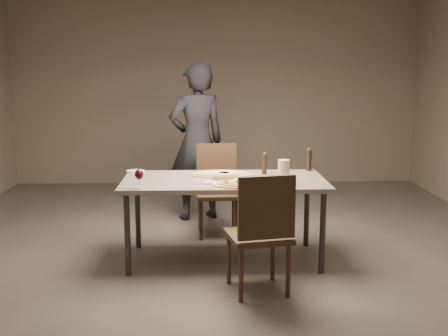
{
  "coord_description": "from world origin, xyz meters",
  "views": [
    {
      "loc": [
        -0.18,
        -4.9,
        1.73
      ],
      "look_at": [
        0.0,
        0.0,
        0.85
      ],
      "focal_mm": 45.0,
      "sensor_mm": 36.0,
      "label": 1
    }
  ],
  "objects_px": {
    "zucchini_pizza": "(249,183)",
    "bread_basket": "(224,175)",
    "dining_table": "(224,185)",
    "chair_far": "(217,184)",
    "carafe": "(284,172)",
    "diner": "(197,142)",
    "chair_near": "(262,228)",
    "ham_pizza": "(221,174)",
    "pepper_mill_left": "(264,164)"
  },
  "relations": [
    {
      "from": "dining_table",
      "to": "chair_near",
      "type": "xyz_separation_m",
      "value": [
        0.26,
        -0.82,
        -0.16
      ]
    },
    {
      "from": "dining_table",
      "to": "zucchini_pizza",
      "type": "xyz_separation_m",
      "value": [
        0.2,
        -0.28,
        0.07
      ]
    },
    {
      "from": "bread_basket",
      "to": "pepper_mill_left",
      "type": "bearing_deg",
      "value": 35.23
    },
    {
      "from": "dining_table",
      "to": "carafe",
      "type": "xyz_separation_m",
      "value": [
        0.5,
        -0.23,
        0.16
      ]
    },
    {
      "from": "ham_pizza",
      "to": "dining_table",
      "type": "bearing_deg",
      "value": -95.68
    },
    {
      "from": "ham_pizza",
      "to": "zucchini_pizza",
      "type": "bearing_deg",
      "value": -77.25
    },
    {
      "from": "ham_pizza",
      "to": "pepper_mill_left",
      "type": "xyz_separation_m",
      "value": [
        0.41,
        0.06,
        0.08
      ]
    },
    {
      "from": "ham_pizza",
      "to": "chair_far",
      "type": "xyz_separation_m",
      "value": [
        -0.02,
        0.7,
        -0.24
      ]
    },
    {
      "from": "zucchini_pizza",
      "to": "bread_basket",
      "type": "bearing_deg",
      "value": 129.94
    },
    {
      "from": "bread_basket",
      "to": "pepper_mill_left",
      "type": "height_order",
      "value": "pepper_mill_left"
    },
    {
      "from": "pepper_mill_left",
      "to": "chair_near",
      "type": "height_order",
      "value": "chair_near"
    },
    {
      "from": "diner",
      "to": "bread_basket",
      "type": "bearing_deg",
      "value": 80.14
    },
    {
      "from": "pepper_mill_left",
      "to": "carafe",
      "type": "distance_m",
      "value": 0.47
    },
    {
      "from": "diner",
      "to": "dining_table",
      "type": "bearing_deg",
      "value": 80.35
    },
    {
      "from": "dining_table",
      "to": "carafe",
      "type": "relative_size",
      "value": 8.67
    },
    {
      "from": "zucchini_pizza",
      "to": "diner",
      "type": "height_order",
      "value": "diner"
    },
    {
      "from": "zucchini_pizza",
      "to": "ham_pizza",
      "type": "distance_m",
      "value": 0.5
    },
    {
      "from": "pepper_mill_left",
      "to": "carafe",
      "type": "bearing_deg",
      "value": -75.51
    },
    {
      "from": "ham_pizza",
      "to": "chair_far",
      "type": "height_order",
      "value": "chair_far"
    },
    {
      "from": "zucchini_pizza",
      "to": "bread_basket",
      "type": "height_order",
      "value": "bread_basket"
    },
    {
      "from": "carafe",
      "to": "chair_near",
      "type": "xyz_separation_m",
      "value": [
        -0.25,
        -0.59,
        -0.32
      ]
    },
    {
      "from": "dining_table",
      "to": "chair_far",
      "type": "xyz_separation_m",
      "value": [
        -0.04,
        0.87,
        -0.17
      ]
    },
    {
      "from": "dining_table",
      "to": "carafe",
      "type": "height_order",
      "value": "carafe"
    },
    {
      "from": "pepper_mill_left",
      "to": "diner",
      "type": "xyz_separation_m",
      "value": [
        -0.64,
        1.22,
        0.05
      ]
    },
    {
      "from": "zucchini_pizza",
      "to": "carafe",
      "type": "xyz_separation_m",
      "value": [
        0.3,
        0.05,
        0.09
      ]
    },
    {
      "from": "ham_pizza",
      "to": "carafe",
      "type": "height_order",
      "value": "carafe"
    },
    {
      "from": "chair_near",
      "to": "chair_far",
      "type": "height_order",
      "value": "chair_near"
    },
    {
      "from": "zucchini_pizza",
      "to": "carafe",
      "type": "height_order",
      "value": "carafe"
    },
    {
      "from": "bread_basket",
      "to": "pepper_mill_left",
      "type": "relative_size",
      "value": 1.03
    },
    {
      "from": "ham_pizza",
      "to": "carafe",
      "type": "xyz_separation_m",
      "value": [
        0.53,
        -0.39,
        0.09
      ]
    },
    {
      "from": "bread_basket",
      "to": "chair_far",
      "type": "relative_size",
      "value": 0.22
    },
    {
      "from": "bread_basket",
      "to": "pepper_mill_left",
      "type": "xyz_separation_m",
      "value": [
        0.38,
        0.27,
        0.05
      ]
    },
    {
      "from": "chair_far",
      "to": "bread_basket",
      "type": "bearing_deg",
      "value": 90.44
    },
    {
      "from": "ham_pizza",
      "to": "chair_near",
      "type": "distance_m",
      "value": 1.05
    },
    {
      "from": "carafe",
      "to": "ham_pizza",
      "type": "bearing_deg",
      "value": 143.51
    },
    {
      "from": "ham_pizza",
      "to": "bread_basket",
      "type": "relative_size",
      "value": 2.62
    },
    {
      "from": "chair_near",
      "to": "dining_table",
      "type": "bearing_deg",
      "value": 95.82
    },
    {
      "from": "carafe",
      "to": "pepper_mill_left",
      "type": "bearing_deg",
      "value": 104.49
    },
    {
      "from": "zucchini_pizza",
      "to": "chair_near",
      "type": "bearing_deg",
      "value": -84.45
    },
    {
      "from": "diner",
      "to": "carafe",
      "type": "bearing_deg",
      "value": 94.65
    },
    {
      "from": "ham_pizza",
      "to": "chair_near",
      "type": "xyz_separation_m",
      "value": [
        0.28,
        -0.98,
        -0.23
      ]
    },
    {
      "from": "bread_basket",
      "to": "chair_far",
      "type": "distance_m",
      "value": 0.95
    },
    {
      "from": "chair_near",
      "to": "diner",
      "type": "distance_m",
      "value": 2.35
    },
    {
      "from": "ham_pizza",
      "to": "pepper_mill_left",
      "type": "relative_size",
      "value": 2.69
    },
    {
      "from": "carafe",
      "to": "dining_table",
      "type": "bearing_deg",
      "value": 155.78
    },
    {
      "from": "bread_basket",
      "to": "chair_near",
      "type": "relative_size",
      "value": 0.22
    },
    {
      "from": "carafe",
      "to": "chair_near",
      "type": "bearing_deg",
      "value": -112.44
    },
    {
      "from": "bread_basket",
      "to": "ham_pizza",
      "type": "bearing_deg",
      "value": 97.38
    },
    {
      "from": "pepper_mill_left",
      "to": "carafe",
      "type": "relative_size",
      "value": 0.97
    },
    {
      "from": "chair_near",
      "to": "diner",
      "type": "relative_size",
      "value": 0.54
    }
  ]
}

